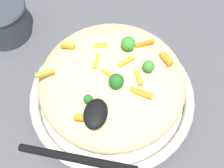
{
  "coord_description": "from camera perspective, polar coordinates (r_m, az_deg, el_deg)",
  "views": [
    {
      "loc": [
        -0.31,
        -0.05,
        0.59
      ],
      "look_at": [
        0.0,
        0.0,
        0.08
      ],
      "focal_mm": 49.68,
      "sensor_mm": 36.0,
      "label": 1
    }
  ],
  "objects": [
    {
      "name": "carrot_piece_6",
      "position": [
        0.54,
        5.42,
        -1.67
      ],
      "size": [
        0.02,
        0.04,
        0.01
      ],
      "primitive_type": "cube",
      "rotation": [
        0.0,
        0.0,
        4.51
      ],
      "color": "orange",
      "rests_on": "pasta_mound"
    },
    {
      "name": "pasta_mound",
      "position": [
        0.6,
        -0.0,
        0.41
      ],
      "size": [
        0.29,
        0.28,
        0.09
      ],
      "primitive_type": "ellipsoid",
      "color": "#DBC689",
      "rests_on": "serving_bowl"
    },
    {
      "name": "broccoli_floret_1",
      "position": [
        0.56,
        6.75,
        3.27
      ],
      "size": [
        0.02,
        0.02,
        0.03
      ],
      "color": "#377928",
      "rests_on": "pasta_mound"
    },
    {
      "name": "serving_spoon",
      "position": [
        0.48,
        -4.59,
        -8.42
      ],
      "size": [
        0.14,
        0.18,
        0.08
      ],
      "color": "black",
      "rests_on": "pasta_mound"
    },
    {
      "name": "carrot_piece_7",
      "position": [
        0.57,
        -12.25,
        1.94
      ],
      "size": [
        0.02,
        0.03,
        0.01
      ],
      "primitive_type": "cube",
      "rotation": [
        0.0,
        0.0,
        5.23
      ],
      "color": "orange",
      "rests_on": "pasta_mound"
    },
    {
      "name": "carrot_piece_10",
      "position": [
        0.52,
        -5.02,
        -6.26
      ],
      "size": [
        0.01,
        0.04,
        0.01
      ],
      "primitive_type": "cube",
      "rotation": [
        0.0,
        0.0,
        4.77
      ],
      "color": "orange",
      "rests_on": "pasta_mound"
    },
    {
      "name": "carrot_piece_2",
      "position": [
        0.59,
        9.96,
        4.63
      ],
      "size": [
        0.03,
        0.03,
        0.01
      ],
      "primitive_type": "cube",
      "rotation": [
        0.0,
        0.0,
        3.86
      ],
      "color": "orange",
      "rests_on": "pasta_mound"
    },
    {
      "name": "carrot_piece_0",
      "position": [
        0.6,
        6.0,
        7.38
      ],
      "size": [
        0.03,
        0.04,
        0.01
      ],
      "primitive_type": "cube",
      "rotation": [
        0.0,
        0.0,
        5.24
      ],
      "color": "orange",
      "rests_on": "pasta_mound"
    },
    {
      "name": "carrot_piece_9",
      "position": [
        0.57,
        2.64,
        4.18
      ],
      "size": [
        0.03,
        0.03,
        0.01
      ],
      "primitive_type": "cube",
      "rotation": [
        0.0,
        0.0,
        5.5
      ],
      "color": "orange",
      "rests_on": "pasta_mound"
    },
    {
      "name": "broccoli_floret_3",
      "position": [
        0.53,
        0.81,
        0.54
      ],
      "size": [
        0.03,
        0.03,
        0.03
      ],
      "color": "#205B1C",
      "rests_on": "pasta_mound"
    },
    {
      "name": "broccoli_floret_2",
      "position": [
        0.58,
        3.0,
        7.43
      ],
      "size": [
        0.03,
        0.03,
        0.03
      ],
      "color": "#377928",
      "rests_on": "pasta_mound"
    },
    {
      "name": "carrot_piece_3",
      "position": [
        0.55,
        4.86,
        1.15
      ],
      "size": [
        0.03,
        0.02,
        0.01
      ],
      "primitive_type": "cube",
      "rotation": [
        0.0,
        0.0,
        0.39
      ],
      "color": "orange",
      "rests_on": "pasta_mound"
    },
    {
      "name": "carrot_piece_1",
      "position": [
        0.55,
        -0.65,
        1.66
      ],
      "size": [
        0.03,
        0.04,
        0.01
      ],
      "primitive_type": "cube",
      "rotation": [
        0.0,
        0.0,
        4.2
      ],
      "color": "orange",
      "rests_on": "pasta_mound"
    },
    {
      "name": "broccoli_floret_0",
      "position": [
        0.53,
        -4.42,
        -2.79
      ],
      "size": [
        0.02,
        0.02,
        0.02
      ],
      "color": "#205B1C",
      "rests_on": "pasta_mound"
    },
    {
      "name": "ground_plane",
      "position": [
        0.67,
        -0.0,
        -3.47
      ],
      "size": [
        2.4,
        2.4,
        0.0
      ],
      "primitive_type": "plane",
      "color": "#4C4C51"
    },
    {
      "name": "serving_bowl",
      "position": [
        0.65,
        -0.0,
        -2.45
      ],
      "size": [
        0.34,
        0.34,
        0.05
      ],
      "color": "silver",
      "rests_on": "ground_plane"
    },
    {
      "name": "carrot_piece_8",
      "position": [
        0.57,
        -2.9,
        4.11
      ],
      "size": [
        0.03,
        0.01,
        0.01
      ],
      "primitive_type": "cube",
      "rotation": [
        0.0,
        0.0,
        6.28
      ],
      "color": "orange",
      "rests_on": "pasta_mound"
    },
    {
      "name": "companion_bowl",
      "position": [
        0.8,
        -19.68,
        11.35
      ],
      "size": [
        0.13,
        0.13,
        0.09
      ],
      "color": "#333842",
      "rests_on": "ground_plane"
    },
    {
      "name": "carrot_piece_4",
      "position": [
        0.6,
        -8.18,
        7.05
      ],
      "size": [
        0.01,
        0.03,
        0.01
      ],
      "primitive_type": "cube",
      "rotation": [
        0.0,
        0.0,
        4.69
      ],
      "color": "orange",
      "rests_on": "pasta_mound"
    },
    {
      "name": "carrot_piece_5",
      "position": [
        0.6,
        -2.11,
        7.02
      ],
      "size": [
        0.02,
        0.03,
        0.01
      ],
      "primitive_type": "cube",
      "rotation": [
        0.0,
        0.0,
        1.84
      ],
      "color": "orange",
      "rests_on": "pasta_mound"
    }
  ]
}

